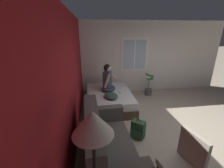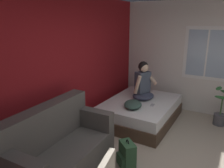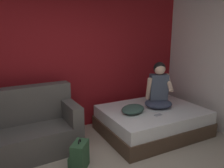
{
  "view_description": "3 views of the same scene",
  "coord_description": "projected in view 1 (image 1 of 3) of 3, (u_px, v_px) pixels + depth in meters",
  "views": [
    {
      "loc": [
        -2.81,
        2.03,
        2.3
      ],
      "look_at": [
        0.78,
        1.53,
        1.03
      ],
      "focal_mm": 24.0,
      "sensor_mm": 36.0,
      "label": 1
    },
    {
      "loc": [
        -2.74,
        -0.27,
        2.22
      ],
      "look_at": [
        0.54,
        1.66,
        1.12
      ],
      "focal_mm": 35.0,
      "sensor_mm": 36.0,
      "label": 2
    },
    {
      "loc": [
        -0.9,
        -1.61,
        1.9
      ],
      "look_at": [
        0.73,
        1.55,
        1.05
      ],
      "focal_mm": 35.0,
      "sensor_mm": 36.0,
      "label": 3
    }
  ],
  "objects": [
    {
      "name": "person_seated",
      "position": [
        108.0,
        80.0,
        4.79
      ],
      "size": [
        0.65,
        0.61,
        0.88
      ],
      "color": "#383D51",
      "rests_on": "bed"
    },
    {
      "name": "cell_phone",
      "position": [
        120.0,
        93.0,
        4.7
      ],
      "size": [
        0.15,
        0.08,
        0.01
      ],
      "primitive_type": "cube",
      "rotation": [
        0.0,
        0.0,
        4.79
      ],
      "color": "#B7B7BC",
      "rests_on": "bed"
    },
    {
      "name": "couch",
      "position": [
        106.0,
        147.0,
        2.63
      ],
      "size": [
        1.74,
        0.9,
        1.04
      ],
      "color": "#514C47",
      "rests_on": "ground"
    },
    {
      "name": "side_chair",
      "position": [
        183.0,
        162.0,
        2.14
      ],
      "size": [
        0.55,
        0.55,
        0.98
      ],
      "color": "#382D23",
      "rests_on": "ground"
    },
    {
      "name": "wall_side_with_window",
      "position": [
        143.0,
        57.0,
        5.85
      ],
      "size": [
        0.19,
        6.23,
        2.7
      ],
      "color": "silver",
      "rests_on": "ground"
    },
    {
      "name": "ground_plane",
      "position": [
        179.0,
        131.0,
        3.65
      ],
      "size": [
        40.0,
        40.0,
        0.0
      ],
      "primitive_type": "plane",
      "color": "tan"
    },
    {
      "name": "wall_back_accent",
      "position": [
        68.0,
        84.0,
        2.88
      ],
      "size": [
        10.51,
        0.16,
        2.7
      ],
      "primitive_type": "cube",
      "color": "maroon",
      "rests_on": "ground"
    },
    {
      "name": "floor_lamp",
      "position": [
        94.0,
        139.0,
        1.28
      ],
      "size": [
        0.36,
        0.36,
        1.7
      ],
      "color": "black",
      "rests_on": "ground"
    },
    {
      "name": "potted_plant",
      "position": [
        149.0,
        87.0,
        5.69
      ],
      "size": [
        0.39,
        0.37,
        0.85
      ],
      "color": "#4C4C51",
      "rests_on": "ground"
    },
    {
      "name": "throw_pillow",
      "position": [
        111.0,
        96.0,
        4.33
      ],
      "size": [
        0.58,
        0.51,
        0.14
      ],
      "primitive_type": "ellipsoid",
      "rotation": [
        0.0,
        0.0,
        0.38
      ],
      "color": "#385147",
      "rests_on": "bed"
    },
    {
      "name": "backpack",
      "position": [
        138.0,
        130.0,
        3.41
      ],
      "size": [
        0.35,
        0.35,
        0.46
      ],
      "color": "#2D5133",
      "rests_on": "ground"
    },
    {
      "name": "bed",
      "position": [
        109.0,
        99.0,
        4.85
      ],
      "size": [
        1.89,
        1.43,
        0.48
      ],
      "color": "#4C3828",
      "rests_on": "ground"
    }
  ]
}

